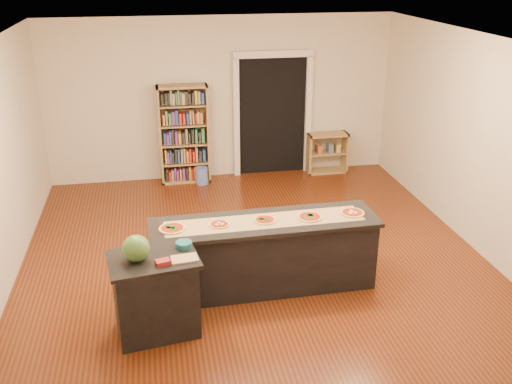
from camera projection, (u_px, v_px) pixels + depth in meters
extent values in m
cube|color=beige|center=(259.00, 167.00, 6.69)|extent=(6.00, 7.00, 2.80)
cube|color=#5B280F|center=(259.00, 270.00, 7.23)|extent=(6.00, 7.00, 0.01)
cube|color=white|center=(259.00, 46.00, 6.16)|extent=(6.00, 7.00, 0.01)
cube|color=black|center=(272.00, 116.00, 10.14)|extent=(1.20, 0.02, 2.10)
cube|color=silver|center=(236.00, 119.00, 9.99)|extent=(0.10, 0.08, 2.10)
cube|color=silver|center=(308.00, 115.00, 10.21)|extent=(0.10, 0.08, 2.10)
cube|color=silver|center=(273.00, 54.00, 9.68)|extent=(1.40, 0.08, 0.12)
cube|color=black|center=(264.00, 256.00, 6.73)|extent=(2.58, 0.64, 0.83)
cube|color=black|center=(265.00, 223.00, 6.57)|extent=(2.65, 0.72, 0.05)
cube|color=black|center=(156.00, 296.00, 5.92)|extent=(0.82, 0.58, 0.85)
cube|color=black|center=(153.00, 259.00, 5.75)|extent=(0.89, 0.65, 0.04)
cube|color=tan|center=(184.00, 135.00, 9.78)|extent=(0.85, 0.30, 1.71)
cube|color=tan|center=(327.00, 153.00, 10.40)|extent=(0.74, 0.32, 0.74)
cylinder|color=#5C77CE|center=(202.00, 176.00, 9.93)|extent=(0.21, 0.21, 0.30)
cube|color=#A48154|center=(265.00, 221.00, 6.55)|extent=(2.31, 0.46, 0.00)
sphere|color=#144214|center=(136.00, 248.00, 5.64)|extent=(0.27, 0.27, 0.27)
cube|color=tan|center=(184.00, 259.00, 5.70)|extent=(0.28, 0.20, 0.02)
cube|color=maroon|center=(163.00, 262.00, 5.60)|extent=(0.16, 0.13, 0.05)
cylinder|color=#195966|center=(184.00, 245.00, 5.93)|extent=(0.17, 0.17, 0.06)
cylinder|color=#DBB154|center=(172.00, 228.00, 6.35)|extent=(0.30, 0.30, 0.02)
cylinder|color=#A5190C|center=(172.00, 228.00, 6.34)|extent=(0.24, 0.24, 0.00)
cylinder|color=#DBB154|center=(219.00, 224.00, 6.44)|extent=(0.25, 0.25, 0.02)
cylinder|color=#A5190C|center=(219.00, 224.00, 6.44)|extent=(0.21, 0.21, 0.00)
cylinder|color=#DBB154|center=(265.00, 220.00, 6.55)|extent=(0.26, 0.26, 0.02)
cylinder|color=#A5190C|center=(265.00, 219.00, 6.55)|extent=(0.22, 0.22, 0.00)
cylinder|color=#DBB154|center=(310.00, 217.00, 6.62)|extent=(0.30, 0.30, 0.02)
cylinder|color=#A5190C|center=(310.00, 216.00, 6.62)|extent=(0.24, 0.24, 0.00)
cylinder|color=#DBB154|center=(352.00, 213.00, 6.74)|extent=(0.30, 0.30, 0.02)
cylinder|color=#A5190C|center=(352.00, 212.00, 6.73)|extent=(0.25, 0.25, 0.00)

